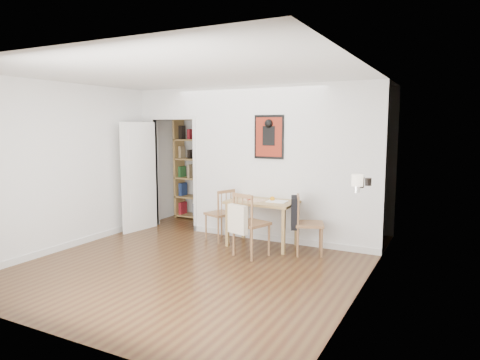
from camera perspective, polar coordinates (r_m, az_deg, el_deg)
The scene contains 15 objects.
ground at distance 6.37m, azimuth -4.51°, elevation -10.46°, with size 5.20×5.20×0.00m, color #4E3419.
room_shell at distance 7.22m, azimuth 1.70°, elevation 2.19°, with size 5.20×5.20×5.20m.
dining_table at distance 6.88m, azimuth 2.98°, elevation -3.51°, with size 1.08×0.69×0.74m.
chair_left at distance 7.29m, azimuth -2.70°, elevation -4.58°, with size 0.57×0.57×0.88m.
chair_right at distance 6.55m, azimuth 9.06°, elevation -5.77°, with size 0.63×0.58×0.91m.
chair_front at distance 6.37m, azimuth 1.43°, elevation -5.87°, with size 0.61×0.65×0.96m.
bookshelf at distance 8.95m, azimuth -5.93°, elevation 1.47°, with size 0.89×0.35×2.11m.
fireplace at distance 5.65m, azimuth 15.91°, elevation -6.53°, with size 0.45×1.25×1.16m.
red_glass at distance 6.92m, azimuth 1.17°, elevation -2.34°, with size 0.07×0.07×0.09m, color maroon.
orange_fruit at distance 6.84m, azimuth 4.34°, elevation -2.51°, with size 0.08×0.08×0.08m, color orange.
placemat at distance 6.93m, azimuth 1.82°, elevation -2.67°, with size 0.38×0.29×0.00m, color beige.
notebook at distance 6.78m, azimuth 4.97°, elevation -2.86°, with size 0.31×0.22×0.02m, color white.
mantel_lamp at distance 5.16m, azimuth 15.37°, elevation -0.17°, with size 0.14×0.14×0.21m.
ceramic_jar_a at distance 5.59m, azimuth 15.68°, elevation -0.29°, with size 0.11×0.11×0.13m, color black.
ceramic_jar_b at distance 5.80m, azimuth 16.73°, elevation -0.23°, with size 0.08×0.08×0.10m, color black.
Camera 1 is at (3.22, -5.14, 1.94)m, focal length 32.00 mm.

